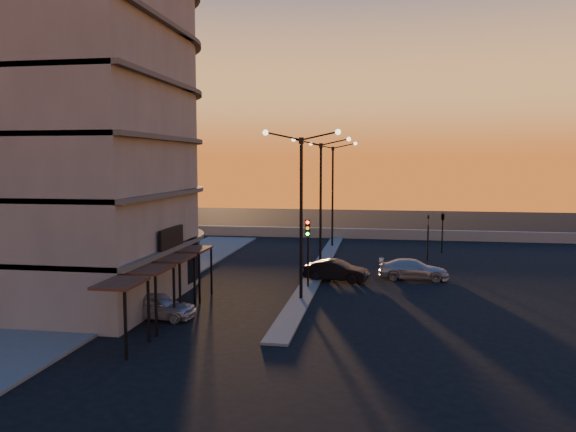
# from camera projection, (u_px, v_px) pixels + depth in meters

# --- Properties ---
(ground) EXTENTS (120.00, 120.00, 0.00)m
(ground) POSITION_uv_depth(u_px,v_px,m) (301.00, 300.00, 31.52)
(ground) COLOR black
(ground) RESTS_ON ground
(sidewalk_west) EXTENTS (5.00, 40.00, 0.12)m
(sidewalk_west) POSITION_uv_depth(u_px,v_px,m) (153.00, 278.00, 37.17)
(sidewalk_west) COLOR #545351
(sidewalk_west) RESTS_ON ground
(median) EXTENTS (1.20, 36.00, 0.12)m
(median) POSITION_uv_depth(u_px,v_px,m) (320.00, 266.00, 41.33)
(median) COLOR #545351
(median) RESTS_ON ground
(parapet) EXTENTS (44.00, 0.50, 1.00)m
(parapet) POSITION_uv_depth(u_px,v_px,m) (357.00, 234.00, 56.67)
(parapet) COLOR slate
(parapet) RESTS_ON ground
(building) EXTENTS (14.35, 17.08, 25.00)m
(building) POSITION_uv_depth(u_px,v_px,m) (64.00, 90.00, 32.69)
(building) COLOR #6A645D
(building) RESTS_ON ground
(streetlamp_near) EXTENTS (4.32, 0.32, 9.51)m
(streetlamp_near) POSITION_uv_depth(u_px,v_px,m) (301.00, 201.00, 30.98)
(streetlamp_near) COLOR black
(streetlamp_near) RESTS_ON ground
(streetlamp_mid) EXTENTS (4.32, 0.32, 9.51)m
(streetlamp_mid) POSITION_uv_depth(u_px,v_px,m) (321.00, 191.00, 40.79)
(streetlamp_mid) COLOR black
(streetlamp_mid) RESTS_ON ground
(streetlamp_far) EXTENTS (4.32, 0.32, 9.51)m
(streetlamp_far) POSITION_uv_depth(u_px,v_px,m) (333.00, 186.00, 50.61)
(streetlamp_far) COLOR black
(streetlamp_far) RESTS_ON ground
(traffic_light_main) EXTENTS (0.28, 0.44, 4.25)m
(traffic_light_main) POSITION_uv_depth(u_px,v_px,m) (308.00, 242.00, 34.06)
(traffic_light_main) COLOR black
(traffic_light_main) RESTS_ON ground
(signal_east_a) EXTENTS (0.13, 0.16, 3.60)m
(signal_east_a) POSITION_uv_depth(u_px,v_px,m) (428.00, 236.00, 43.76)
(signal_east_a) COLOR black
(signal_east_a) RESTS_ON ground
(signal_east_b) EXTENTS (0.42, 1.99, 3.60)m
(signal_east_b) POSITION_uv_depth(u_px,v_px,m) (443.00, 217.00, 47.33)
(signal_east_b) COLOR black
(signal_east_b) RESTS_ON ground
(car_hatchback) EXTENTS (3.93, 1.82, 1.30)m
(car_hatchback) POSITION_uv_depth(u_px,v_px,m) (157.00, 306.00, 27.77)
(car_hatchback) COLOR #BBBCC3
(car_hatchback) RESTS_ON ground
(car_sedan) EXTENTS (4.33, 2.16, 1.36)m
(car_sedan) POSITION_uv_depth(u_px,v_px,m) (336.00, 271.00, 36.48)
(car_sedan) COLOR black
(car_sedan) RESTS_ON ground
(car_wagon) EXTENTS (4.58, 1.98, 1.32)m
(car_wagon) POSITION_uv_depth(u_px,v_px,m) (413.00, 269.00, 37.06)
(car_wagon) COLOR #A3A5AA
(car_wagon) RESTS_ON ground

